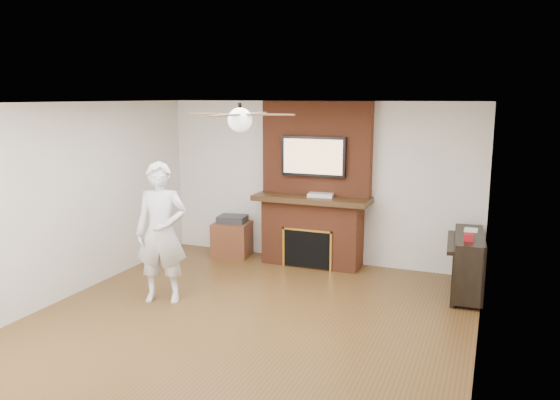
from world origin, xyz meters
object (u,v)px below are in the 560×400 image
at_px(fireplace, 314,201).
at_px(piano, 468,262).
at_px(side_table, 233,237).
at_px(person, 161,233).

relative_size(fireplace, piano, 1.99).
distance_m(side_table, piano, 3.70).
bearing_deg(side_table, piano, -15.47).
bearing_deg(side_table, person, -95.50).
relative_size(fireplace, side_table, 3.78).
height_order(person, side_table, person).
bearing_deg(piano, person, -158.99).
xyz_separation_m(fireplace, person, (-1.27, -2.22, -0.11)).
height_order(person, piano, person).
xyz_separation_m(person, piano, (3.58, 1.67, -0.46)).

